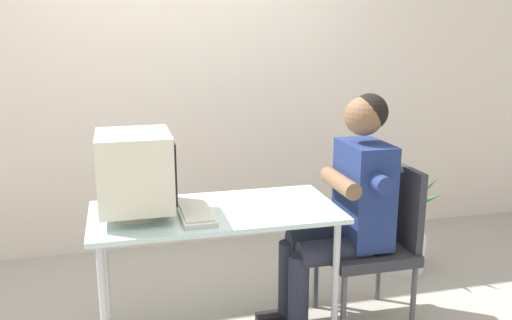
{
  "coord_description": "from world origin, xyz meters",
  "views": [
    {
      "loc": [
        -0.46,
        -2.61,
        1.63
      ],
      "look_at": [
        0.22,
        0.0,
        0.97
      ],
      "focal_mm": 38.13,
      "sensor_mm": 36.0,
      "label": 1
    }
  ],
  "objects": [
    {
      "name": "wall_back",
      "position": [
        0.3,
        1.4,
        1.5
      ],
      "size": [
        8.0,
        0.1,
        3.0
      ],
      "primitive_type": "cube",
      "color": "beige",
      "rests_on": "ground_plane"
    },
    {
      "name": "keyboard",
      "position": [
        -0.11,
        -0.04,
        0.74
      ],
      "size": [
        0.17,
        0.45,
        0.03
      ],
      "color": "silver",
      "rests_on": "desk"
    },
    {
      "name": "potted_plant",
      "position": [
        1.39,
        0.53,
        0.26
      ],
      "size": [
        0.61,
        0.52,
        0.71
      ],
      "color": "silver",
      "rests_on": "ground_plane"
    },
    {
      "name": "person_seated",
      "position": [
        0.71,
        -0.04,
        0.71
      ],
      "size": [
        0.68,
        0.56,
        1.3
      ],
      "color": "navy",
      "rests_on": "ground_plane"
    },
    {
      "name": "crt_monitor",
      "position": [
        -0.39,
        0.0,
        0.95
      ],
      "size": [
        0.36,
        0.4,
        0.42
      ],
      "color": "beige",
      "rests_on": "desk"
    },
    {
      "name": "office_chair",
      "position": [
        0.9,
        -0.04,
        0.5
      ],
      "size": [
        0.47,
        0.47,
        0.9
      ],
      "color": "#4C4C51",
      "rests_on": "ground_plane"
    },
    {
      "name": "desk",
      "position": [
        0.0,
        0.0,
        0.65
      ],
      "size": [
        1.26,
        0.62,
        0.72
      ],
      "color": "#B7B7BC",
      "rests_on": "ground_plane"
    }
  ]
}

